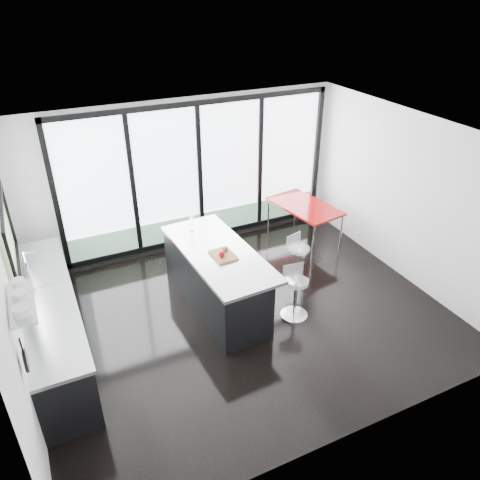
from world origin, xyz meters
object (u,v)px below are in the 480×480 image
island (215,278)px  bar_stool_far (298,264)px  bar_stool_near (295,298)px  red_table (304,223)px

island → bar_stool_far: bearing=-0.3°
bar_stool_far → bar_stool_near: bearing=-139.4°
red_table → island: bearing=-153.9°
bar_stool_near → island: bearing=148.4°
bar_stool_far → red_table: bearing=39.1°
bar_stool_far → red_table: 1.43m
bar_stool_near → bar_stool_far: size_ratio=1.00×
island → bar_stool_far: (1.52, -0.01, -0.16)m
island → bar_stool_near: bearing=-39.7°
bar_stool_near → red_table: (1.38, 1.96, 0.05)m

